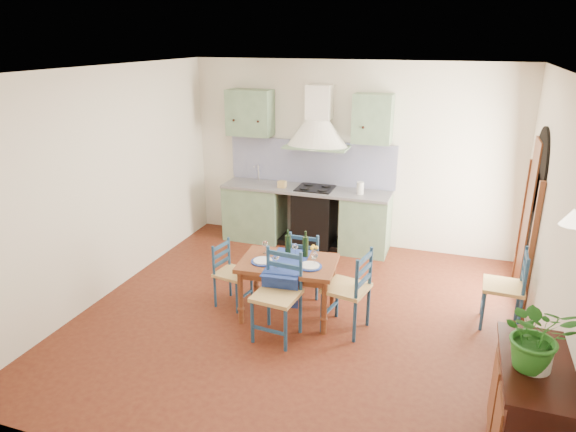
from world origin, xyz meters
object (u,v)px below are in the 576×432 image
object	(u,v)px
potted_plant	(538,335)
sideboard	(528,413)
chair_near	(278,295)
dining_table	(288,268)

from	to	relation	value
potted_plant	sideboard	bearing A→B (deg)	51.54
chair_near	sideboard	world-z (taller)	chair_near
chair_near	dining_table	bearing A→B (deg)	94.61
sideboard	dining_table	bearing A→B (deg)	146.63
chair_near	sideboard	distance (m)	2.62
sideboard	chair_near	bearing A→B (deg)	154.47
sideboard	potted_plant	distance (m)	0.69
dining_table	sideboard	distance (m)	2.88
chair_near	potted_plant	size ratio (longest dim) A/B	1.84
chair_near	potted_plant	bearing A→B (deg)	-27.05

